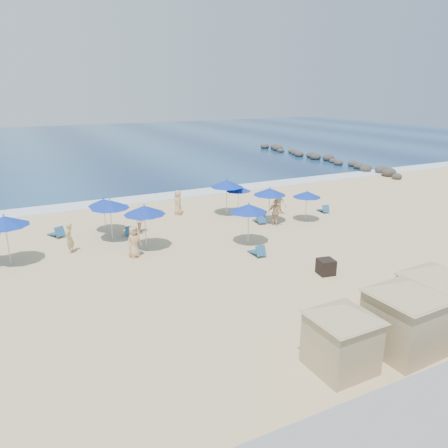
{
  "coord_description": "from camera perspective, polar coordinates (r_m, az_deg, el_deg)",
  "views": [
    {
      "loc": [
        -11.73,
        -18.83,
        8.84
      ],
      "look_at": [
        -0.7,
        3.0,
        1.18
      ],
      "focal_mm": 35.0,
      "sensor_mm": 36.0,
      "label": 1
    }
  ],
  "objects": [
    {
      "name": "umbrella_8",
      "position": [
        31.18,
        0.36,
        5.31
      ],
      "size": [
        2.34,
        2.34,
        2.67
      ],
      "color": "#A5A8AD",
      "rests_on": "ground"
    },
    {
      "name": "beachgoer_4",
      "position": [
        31.74,
        -6.03,
        2.81
      ],
      "size": [
        0.7,
        0.96,
        1.8
      ],
      "primitive_type": "imported",
      "rotation": [
        0.0,
        0.0,
        4.56
      ],
      "color": "tan",
      "rests_on": "ground"
    },
    {
      "name": "rock_jetty",
      "position": [
        57.11,
        12.43,
        8.46
      ],
      "size": [
        2.56,
        26.66,
        0.96
      ],
      "color": "#2D2826",
      "rests_on": "ground"
    },
    {
      "name": "umbrella_2",
      "position": [
        26.61,
        -14.68,
        2.52
      ],
      "size": [
        2.3,
        2.3,
        2.62
      ],
      "color": "#A5A8AD",
      "rests_on": "ground"
    },
    {
      "name": "umbrella_7",
      "position": [
        29.46,
        5.99,
        4.23
      ],
      "size": [
        2.21,
        2.21,
        2.51
      ],
      "color": "#A5A8AD",
      "rests_on": "ground"
    },
    {
      "name": "cabana_2",
      "position": [
        18.27,
        26.09,
        -7.6
      ],
      "size": [
        4.64,
        4.64,
        2.92
      ],
      "color": "tan",
      "rests_on": "ground"
    },
    {
      "name": "surf_line",
      "position": [
        37.33,
        -7.74,
        3.6
      ],
      "size": [
        160.0,
        2.5,
        0.08
      ],
      "primitive_type": "cube",
      "color": "white",
      "rests_on": "ground"
    },
    {
      "name": "beachgoer_1",
      "position": [
        28.21,
        -10.79,
        0.47
      ],
      "size": [
        0.76,
        0.88,
        1.56
      ],
      "primitive_type": "imported",
      "rotation": [
        0.0,
        0.0,
        1.31
      ],
      "color": "tan",
      "rests_on": "ground"
    },
    {
      "name": "umbrella_4",
      "position": [
        28.48,
        -15.45,
        2.76
      ],
      "size": [
        1.97,
        1.97,
        2.25
      ],
      "color": "#A5A8AD",
      "rests_on": "ground"
    },
    {
      "name": "cabana_1",
      "position": [
        16.35,
        22.74,
        -9.99
      ],
      "size": [
        4.72,
        4.72,
        2.96
      ],
      "color": "tan",
      "rests_on": "ground"
    },
    {
      "name": "beachgoer_5",
      "position": [
        24.1,
        -11.68,
        -2.27
      ],
      "size": [
        0.99,
        0.8,
        1.76
      ],
      "primitive_type": "imported",
      "rotation": [
        0.0,
        0.0,
        0.32
      ],
      "color": "tan",
      "rests_on": "ground"
    },
    {
      "name": "beach_chair_1",
      "position": [
        28.9,
        -20.96,
        -1.09
      ],
      "size": [
        1.04,
        1.42,
        0.71
      ],
      "color": "#235482",
      "rests_on": "ground"
    },
    {
      "name": "umbrella_9",
      "position": [
        30.29,
        10.78,
        3.84
      ],
      "size": [
        1.93,
        1.93,
        2.19
      ],
      "color": "#A5A8AD",
      "rests_on": "ground"
    },
    {
      "name": "beach_chair_2",
      "position": [
        27.94,
        -12.24,
        -0.96
      ],
      "size": [
        0.81,
        1.3,
        0.66
      ],
      "color": "#235482",
      "rests_on": "ground"
    },
    {
      "name": "beachgoer_2",
      "position": [
        29.25,
        6.76,
        1.48
      ],
      "size": [
        0.89,
        1.11,
        1.76
      ],
      "primitive_type": "imported",
      "rotation": [
        0.0,
        0.0,
        2.09
      ],
      "color": "tan",
      "rests_on": "ground"
    },
    {
      "name": "beach_chair_4",
      "position": [
        29.8,
        4.73,
        0.56
      ],
      "size": [
        0.76,
        1.33,
        0.69
      ],
      "color": "#235482",
      "rests_on": "ground"
    },
    {
      "name": "ground",
      "position": [
        23.88,
        4.76,
        -4.4
      ],
      "size": [
        160.0,
        160.0,
        0.0
      ],
      "primitive_type": "plane",
      "color": "#D7B988",
      "rests_on": "ground"
    },
    {
      "name": "cabana_0",
      "position": [
        14.86,
        15.21,
        -13.04
      ],
      "size": [
        4.09,
        4.09,
        2.57
      ],
      "color": "tan",
      "rests_on": "ground"
    },
    {
      "name": "beachgoer_3",
      "position": [
        31.83,
        7.16,
        2.8
      ],
      "size": [
        1.27,
        1.3,
        1.79
      ],
      "primitive_type": "imported",
      "rotation": [
        0.0,
        0.0,
        5.46
      ],
      "color": "tan",
      "rests_on": "ground"
    },
    {
      "name": "beach_chair_5",
      "position": [
        33.14,
        12.9,
        1.87
      ],
      "size": [
        0.68,
        1.2,
        0.63
      ],
      "color": "#235482",
      "rests_on": "ground"
    },
    {
      "name": "trash_bin",
      "position": [
        22.22,
        13.17,
        -5.46
      ],
      "size": [
        0.89,
        0.89,
        0.77
      ],
      "primitive_type": "cube",
      "rotation": [
        0.0,
        0.0,
        -0.18
      ],
      "color": "black",
      "rests_on": "ground"
    },
    {
      "name": "umbrella_6",
      "position": [
        31.81,
        1.88,
        4.68
      ],
      "size": [
        1.87,
        1.87,
        2.12
      ],
      "color": "#A5A8AD",
      "rests_on": "ground"
    },
    {
      "name": "ocean",
      "position": [
        75.27,
        -17.94,
        9.85
      ],
      "size": [
        160.0,
        80.0,
        0.06
      ],
      "primitive_type": "cube",
      "color": "navy",
      "rests_on": "ground"
    },
    {
      "name": "beach_chair_3",
      "position": [
        24.08,
        4.44,
        -3.59
      ],
      "size": [
        0.59,
        1.25,
        0.68
      ],
      "color": "#235482",
      "rests_on": "ground"
    },
    {
      "name": "umbrella_5",
      "position": [
        25.19,
        3.24,
        2.09
      ],
      "size": [
        2.23,
        2.23,
        2.54
      ],
      "color": "#A5A8AD",
      "rests_on": "ground"
    },
    {
      "name": "umbrella_0",
      "position": [
        24.75,
        -26.76,
        0.36
      ],
      "size": [
        2.41,
        2.41,
        2.75
      ],
      "color": "#A5A8AD",
      "rests_on": "ground"
    },
    {
      "name": "beachgoer_0",
      "position": [
        25.68,
        -19.56,
        -1.74
      ],
      "size": [
        0.65,
        0.75,
        1.73
      ],
      "primitive_type": "imported",
      "rotation": [
        0.0,
        0.0,
        4.26
      ],
      "color": "tan",
      "rests_on": "ground"
    },
    {
      "name": "umbrella_3",
      "position": [
        24.7,
        -10.35,
        1.81
      ],
      "size": [
        2.35,
        2.35,
        2.68
      ],
      "color": "#A5A8AD",
      "rests_on": "ground"
    }
  ]
}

